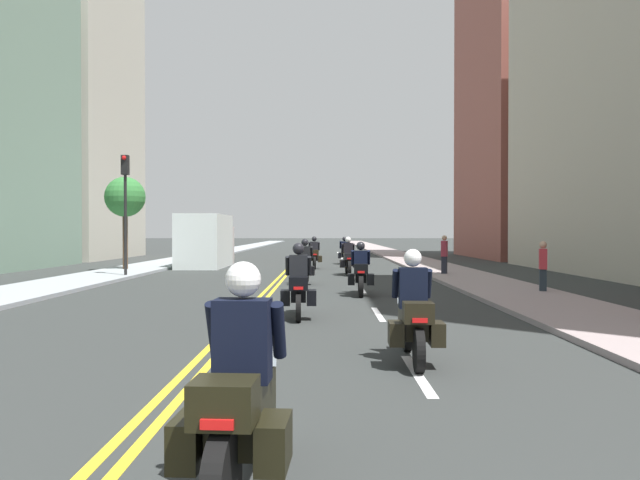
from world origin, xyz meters
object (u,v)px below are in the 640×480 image
object	(u,v)px
motorcycle_1	(413,317)
motorcycle_2	(298,288)
motorcycle_0	(241,404)
motorcycle_3	(361,273)
traffic_light_near	(125,193)
pedestrian_2	(543,267)
street_tree_0	(125,198)
pedestrian_0	(444,255)
motorcycle_4	(305,266)
motorcycle_5	(348,260)
motorcycle_6	(314,255)
parked_truck	(207,243)
motorcycle_7	(345,253)

from	to	relation	value
motorcycle_1	motorcycle_2	size ratio (longest dim) A/B	0.96
motorcycle_2	motorcycle_0	bearing A→B (deg)	-92.46
motorcycle_3	traffic_light_near	world-z (taller)	traffic_light_near
pedestrian_2	street_tree_0	size ratio (longest dim) A/B	0.36
pedestrian_0	street_tree_0	distance (m)	15.14
motorcycle_2	pedestrian_2	xyz separation A→B (m)	(7.13, 5.01, 0.17)
motorcycle_2	motorcycle_3	bearing A→B (deg)	68.97
street_tree_0	motorcycle_4	bearing A→B (deg)	-39.02
motorcycle_2	traffic_light_near	world-z (taller)	traffic_light_near
traffic_light_near	pedestrian_0	distance (m)	13.52
motorcycle_0	motorcycle_5	xyz separation A→B (m)	(1.64, 22.62, -0.01)
motorcycle_2	pedestrian_0	world-z (taller)	pedestrian_0
motorcycle_4	motorcycle_6	bearing A→B (deg)	92.16
traffic_light_near	parked_truck	size ratio (longest dim) A/B	0.77
motorcycle_5	motorcycle_7	world-z (taller)	motorcycle_5
motorcycle_3	pedestrian_0	size ratio (longest dim) A/B	1.31
motorcycle_5	motorcycle_7	xyz separation A→B (m)	(0.14, 9.16, 0.01)
motorcycle_0	pedestrian_0	xyz separation A→B (m)	(5.68, 21.90, 0.23)
motorcycle_1	motorcycle_3	world-z (taller)	motorcycle_1
parked_truck	motorcycle_2	bearing A→B (deg)	-73.78
motorcycle_6	pedestrian_0	size ratio (longest dim) A/B	1.26
motorcycle_6	pedestrian_0	xyz separation A→B (m)	(5.60, -5.40, 0.23)
motorcycle_2	motorcycle_3	xyz separation A→B (m)	(1.66, 4.89, -0.02)
motorcycle_2	motorcycle_5	xyz separation A→B (m)	(1.61, 13.39, -0.00)
motorcycle_0	motorcycle_7	size ratio (longest dim) A/B	1.01
motorcycle_0	motorcycle_1	bearing A→B (deg)	70.76
motorcycle_4	motorcycle_2	bearing A→B (deg)	-85.71
motorcycle_0	motorcycle_5	distance (m)	22.68
motorcycle_4	pedestrian_0	bearing A→B (deg)	37.60
motorcycle_0	traffic_light_near	bearing A→B (deg)	113.01
motorcycle_2	motorcycle_5	size ratio (longest dim) A/B	1.00
motorcycle_2	motorcycle_5	distance (m)	13.48
motorcycle_0	motorcycle_6	world-z (taller)	motorcycle_0
motorcycle_7	motorcycle_1	bearing A→B (deg)	-89.05
motorcycle_5	pedestrian_2	size ratio (longest dim) A/B	1.39
pedestrian_0	motorcycle_4	bearing A→B (deg)	146.98
motorcycle_1	pedestrian_0	world-z (taller)	pedestrian_0
motorcycle_0	street_tree_0	bearing A→B (deg)	112.71
motorcycle_3	traffic_light_near	xyz separation A→B (m)	(-9.24, 6.84, 2.82)
parked_truck	pedestrian_2	bearing A→B (deg)	-49.01
motorcycle_2	motorcycle_7	bearing A→B (deg)	83.23
motorcycle_0	motorcycle_2	size ratio (longest dim) A/B	0.96
motorcycle_2	motorcycle_6	bearing A→B (deg)	87.50
motorcycle_5	motorcycle_7	size ratio (longest dim) A/B	1.04
motorcycle_2	street_tree_0	world-z (taller)	street_tree_0
motorcycle_0	street_tree_0	world-z (taller)	street_tree_0
pedestrian_0	pedestrian_2	world-z (taller)	pedestrian_0
motorcycle_0	motorcycle_3	bearing A→B (deg)	86.40
motorcycle_0	motorcycle_7	xyz separation A→B (m)	(1.78, 31.77, 0.00)
motorcycle_0	traffic_light_near	xyz separation A→B (m)	(-7.56, 20.96, 2.79)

